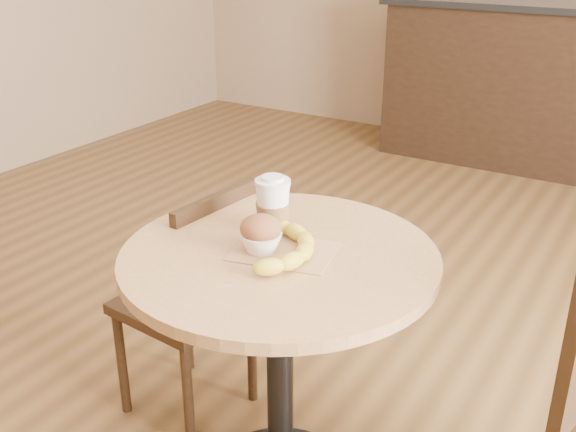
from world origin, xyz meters
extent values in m
cylinder|color=black|center=(-0.06, -0.10, 0.38)|extent=(0.07, 0.07, 0.72)
cylinder|color=#B08151|center=(-0.06, -0.10, 0.73)|extent=(0.78, 0.78, 0.03)
cube|color=#312011|center=(-0.51, 0.05, 0.39)|extent=(0.38, 0.38, 0.03)
cylinder|color=#312011|center=(-0.64, 0.21, 0.20)|extent=(0.03, 0.03, 0.39)
cylinder|color=#312011|center=(-0.67, -0.08, 0.20)|extent=(0.03, 0.03, 0.39)
cylinder|color=#312011|center=(-0.34, 0.19, 0.20)|extent=(0.03, 0.03, 0.39)
cylinder|color=#312011|center=(-0.37, -0.11, 0.20)|extent=(0.03, 0.03, 0.39)
cube|color=#312011|center=(-0.35, 0.04, 0.61)|extent=(0.06, 0.33, 0.37)
cube|color=black|center=(0.00, 3.18, 0.50)|extent=(2.20, 0.60, 1.00)
cube|color=#A67950|center=(-0.05, -0.09, 0.75)|extent=(0.27, 0.23, 0.00)
cylinder|color=silver|center=(-0.13, 0.00, 0.89)|extent=(0.09, 0.09, 0.01)
cylinder|color=silver|center=(-0.13, 0.00, 0.90)|extent=(0.06, 0.06, 0.01)
cylinder|color=#074B24|center=(-0.12, -0.04, 0.80)|extent=(0.03, 0.01, 0.03)
ellipsoid|color=brown|center=(-0.09, -0.12, 0.81)|extent=(0.10, 0.10, 0.07)
ellipsoid|color=#F3EBC2|center=(-0.09, -0.12, 0.83)|extent=(0.04, 0.04, 0.02)
camera|label=1|loc=(0.72, -1.33, 1.48)|focal=42.00mm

